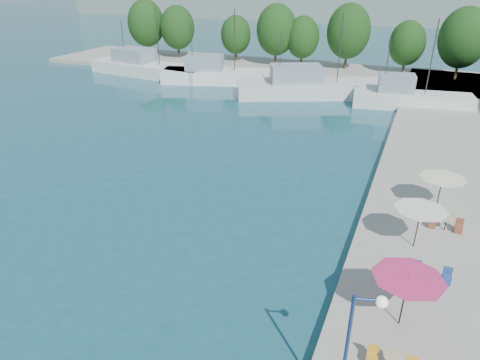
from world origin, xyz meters
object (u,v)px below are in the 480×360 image
at_px(trawler_02, 220,75).
at_px(umbrella_white, 420,214).
at_px(umbrella_pink, 407,283).
at_px(umbrella_cream, 442,182).
at_px(trawler_01, 147,68).
at_px(trawler_04, 409,99).
at_px(street_lamp, 359,335).
at_px(trawler_03, 316,87).

bearing_deg(trawler_02, umbrella_white, -67.72).
bearing_deg(umbrella_pink, trawler_02, 124.92).
xyz_separation_m(umbrella_pink, umbrella_white, (0.23, 6.35, -0.12)).
distance_m(trawler_02, umbrella_cream, 40.06).
xyz_separation_m(trawler_01, trawler_04, (37.75, -3.03, 0.00)).
xyz_separation_m(umbrella_white, umbrella_cream, (1.07, 5.12, -0.22)).
distance_m(umbrella_cream, street_lamp, 16.71).
xyz_separation_m(trawler_04, umbrella_pink, (2.05, -36.56, 1.70)).
distance_m(trawler_03, street_lamp, 44.38).
relative_size(trawler_01, trawler_03, 0.95).
xyz_separation_m(trawler_02, street_lamp, (26.18, -44.28, 3.02)).
height_order(trawler_01, trawler_04, same).
bearing_deg(trawler_03, umbrella_white, -91.54).
relative_size(umbrella_cream, street_lamp, 0.56).
height_order(trawler_01, umbrella_white, trawler_01).
height_order(trawler_03, street_lamp, trawler_03).
height_order(trawler_01, street_lamp, trawler_01).
relative_size(umbrella_pink, umbrella_white, 1.08).
relative_size(trawler_02, trawler_03, 0.83).
bearing_deg(trawler_04, umbrella_cream, -91.44).
xyz_separation_m(trawler_02, umbrella_cream, (28.76, -27.86, 1.36)).
height_order(umbrella_pink, umbrella_white, umbrella_pink).
bearing_deg(trawler_02, umbrella_pink, -72.82).
relative_size(trawler_01, umbrella_cream, 7.06).
bearing_deg(umbrella_pink, trawler_04, 93.21).
height_order(trawler_02, umbrella_pink, trawler_02).
bearing_deg(umbrella_white, street_lamp, -97.55).
bearing_deg(umbrella_white, trawler_02, 130.02).
height_order(trawler_01, trawler_03, same).
xyz_separation_m(trawler_04, street_lamp, (0.78, -41.52, 3.01)).
bearing_deg(trawler_01, street_lamp, -42.66).
distance_m(trawler_03, umbrella_pink, 39.96).
distance_m(umbrella_pink, street_lamp, 5.28).
height_order(trawler_03, umbrella_cream, trawler_03).
relative_size(trawler_04, umbrella_pink, 4.51).
bearing_deg(trawler_03, umbrella_pink, -95.44).
height_order(umbrella_cream, street_lamp, street_lamp).
height_order(trawler_03, trawler_04, same).
height_order(trawler_02, umbrella_white, trawler_02).
relative_size(trawler_01, umbrella_pink, 6.74).
xyz_separation_m(trawler_02, umbrella_white, (27.68, -32.97, 1.58)).
height_order(trawler_02, street_lamp, trawler_02).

